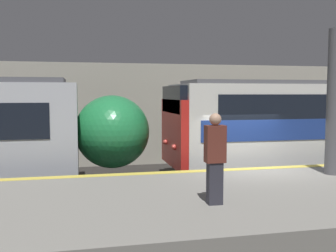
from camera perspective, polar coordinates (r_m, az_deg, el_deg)
name	(u,v)px	position (r m, az deg, el deg)	size (l,w,h in m)	color
ground_plane	(256,203)	(11.85, 12.62, -10.82)	(120.00, 120.00, 0.00)	#282623
platform	(304,210)	(9.61, 19.13, -11.48)	(40.00, 4.98, 1.05)	gray
station_rear_barrier	(191,114)	(17.87, 3.39, 1.78)	(50.00, 0.15, 4.46)	#B2AD9E
support_pillar_near	(335,102)	(11.11, 23.04, 3.19)	(0.41, 0.41, 3.79)	#56565B
person_waiting	(215,156)	(7.55, 6.83, -4.38)	(0.38, 0.24, 1.75)	#2D2D38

